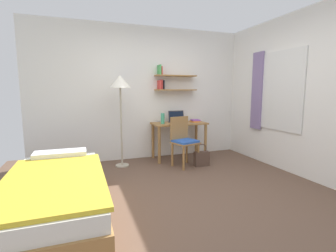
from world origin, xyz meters
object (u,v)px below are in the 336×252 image
Objects in this scene: bed at (57,195)px; desk at (179,130)px; book_stack at (195,121)px; laptop at (177,119)px; handbag at (202,158)px; desk_chair at (183,139)px; standing_lamp at (120,87)px; water_bottle at (163,119)px.

bed is 1.94× the size of desk.
laptop is at bearing 172.00° from book_stack.
desk_chair is at bearing 156.51° from handbag.
desk is at bearing 6.78° from standing_lamp.
water_bottle is 0.73m from book_stack.
desk_chair is 2.17× the size of handbag.
handbag is (1.36, -0.48, -1.27)m from standing_lamp.
desk reaches higher than bed.
book_stack is 0.50× the size of handbag.
standing_lamp reaches higher than water_bottle.
handbag is at bearing 25.68° from bed.
desk is 0.50m from desk_chair.
standing_lamp is 7.96× the size of water_bottle.
desk_chair is 0.48m from handbag.
desk_chair is 4.38× the size of book_stack.
desk_chair is 0.55× the size of standing_lamp.
standing_lamp is at bearing 161.97° from desk_chair.
desk is 5.21× the size of water_bottle.
standing_lamp is 3.97× the size of handbag.
desk_chair is at bearing 31.83° from bed.
desk is 0.44m from water_bottle.
desk is at bearing 9.79° from water_bottle.
standing_lamp reaches higher than book_stack.
desk is 1.19× the size of desk_chair.
book_stack is (0.47, 0.49, 0.26)m from desk_chair.
water_bottle is at bearing 43.44° from bed.
handbag is at bearing -72.66° from laptop.
laptop is at bearing 107.34° from handbag.
laptop reaches higher than desk_chair.
book_stack is (0.37, -0.05, -0.03)m from laptop.
water_bottle reaches higher than handbag.
laptop is (1.15, 0.20, -0.63)m from standing_lamp.
desk_chair is at bearing -100.08° from laptop.
water_bottle is (1.76, 1.67, 0.59)m from bed.
water_bottle is at bearing -160.45° from laptop.
handbag is at bearing -23.49° from desk_chair.
desk_chair is at bearing -18.03° from standing_lamp.
standing_lamp is at bearing 160.70° from handbag.
standing_lamp is (-1.17, -0.14, 0.83)m from desk.
desk_chair is at bearing -59.12° from water_bottle.
handbag is (0.31, -0.13, -0.35)m from desk_chair.
water_bottle is 1.01× the size of book_stack.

